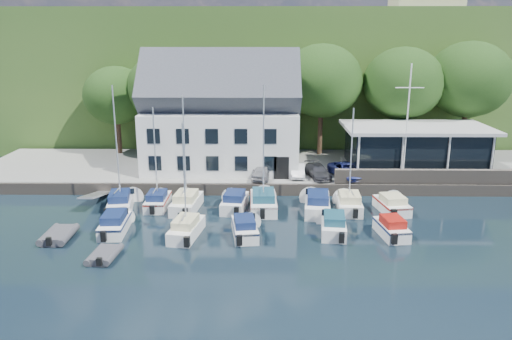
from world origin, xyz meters
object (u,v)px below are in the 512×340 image
Objects in this scene: club_pavilion at (415,148)px; boat_r2_0 at (115,221)px; boat_r1_1 at (155,157)px; boat_r1_6 at (351,154)px; boat_r2_1 at (184,175)px; flagpole at (407,123)px; car_dgrey at (318,171)px; dinghy_1 at (104,254)px; car_blue at (347,170)px; boat_r1_4 at (264,150)px; boat_r2_2 at (245,226)px; car_white at (298,170)px; car_silver at (262,171)px; boat_r2_4 at (392,226)px; boat_r1_2 at (185,153)px; boat_r1_0 at (117,155)px; boat_r1_5 at (317,202)px; boat_r2_3 at (334,223)px; dinghy_0 at (59,234)px; boat_r1_7 at (392,203)px; harbor_building at (221,122)px; boat_r1_3 at (235,200)px.

club_pavilion is 2.21× the size of boat_r2_0.
boat_r1_1 is 14.97m from boat_r1_6.
boat_r1_1 is 0.96× the size of boat_r2_1.
car_dgrey is at bearing 176.16° from flagpole.
car_dgrey reaches higher than dinghy_1.
club_pavilion is 7.38m from car_blue.
boat_r1_4 is 6.78m from boat_r2_2.
car_white is 14.32m from boat_r2_1.
car_blue is at bearing 13.47° from car_silver.
boat_r1_6 is 1.92× the size of boat_r2_4.
boat_r1_2 is 10.47m from dinghy_1.
boat_r1_0 is 0.91× the size of boat_r1_4.
boat_r2_1 is at bearing -144.14° from club_pavilion.
boat_r1_5 reaches higher than boat_r2_4.
boat_r1_6 reaches higher than dinghy_1.
boat_r1_0 is (-18.55, -5.75, 2.70)m from car_blue.
boat_r2_3 is at bearing -125.03° from club_pavilion.
boat_r1_2 is 10.83m from boat_r1_5.
car_silver is 0.53× the size of boat_r1_5.
boat_r2_1 is at bearing -135.46° from boat_r1_4.
club_pavilion is 29.67m from dinghy_1.
boat_r2_0 is (0.86, -4.48, -3.67)m from boat_r1_0.
car_silver is 1.16× the size of dinghy_0.
boat_r1_0 reaches higher than car_silver.
boat_r2_0 is at bearing 179.28° from boat_r2_1.
boat_r2_4 is (-5.40, -13.72, -2.35)m from club_pavilion.
boat_r2_0 is 2.19× the size of dinghy_1.
club_pavilion is 21.91m from boat_r1_2.
car_silver is 0.37× the size of flagpole.
boat_r2_1 is (-15.13, -5.09, 3.62)m from boat_r1_7.
boat_r1_4 is 1.07× the size of boat_r1_6.
boat_r1_7 is at bearing -112.47° from flagpole.
boat_r2_1 is at bearing -75.88° from boat_r1_2.
harbor_building is 19.56m from boat_r2_4.
boat_r1_0 is at bearing -172.52° from boat_r1_3.
boat_r2_0 is at bearing 167.75° from boat_r2_2.
car_white is 0.41× the size of boat_r1_1.
boat_r2_4 is (17.02, -5.54, -3.44)m from boat_r1_1.
boat_r1_6 reaches higher than boat_r2_0.
boat_r1_0 is at bearing -144.23° from car_silver.
boat_r1_6 is 1.58× the size of boat_r2_3.
boat_r1_4 is at bearing 169.05° from boat_r1_7.
car_blue is at bearing 7.46° from boat_r1_0.
boat_r1_6 is at bearing -10.23° from boat_r1_0.
boat_r1_0 is (-15.97, -5.63, 2.81)m from car_dgrey.
boat_r2_4 is (5.62, -11.12, -0.86)m from car_white.
boat_r2_0 is (-8.05, -4.58, -0.02)m from boat_r1_3.
flagpole reaches higher than car_silver.
boat_r2_4 is 18.79m from dinghy_1.
boat_r1_0 is 1.60× the size of boat_r1_3.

